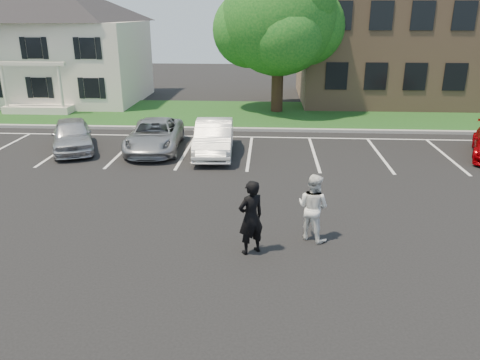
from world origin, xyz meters
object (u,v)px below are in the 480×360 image
at_px(car_silver_west, 72,135).
at_px(car_white_sedan, 214,138).
at_px(tree, 280,20).
at_px(man_white_shirt, 313,207).
at_px(man_black_suit, 251,217).
at_px(house, 62,43).
at_px(car_silver_minivan, 155,135).
at_px(office_building, 467,38).

relative_size(car_silver_west, car_white_sedan, 0.92).
distance_m(tree, man_white_shirt, 17.65).
relative_size(man_black_suit, man_white_shirt, 1.06).
height_order(house, car_silver_minivan, house).
bearing_deg(man_white_shirt, tree, -51.88).
relative_size(tree, car_silver_west, 2.15).
height_order(man_black_suit, car_white_sedan, man_black_suit).
height_order(tree, car_white_sedan, tree).
distance_m(tree, car_silver_minivan, 11.42).
height_order(tree, car_silver_minivan, tree).
xyz_separation_m(man_black_suit, car_silver_west, (-8.21, 8.90, -0.28)).
bearing_deg(car_silver_west, house, 90.42).
height_order(man_black_suit, man_white_shirt, man_black_suit).
bearing_deg(car_white_sedan, car_silver_west, 174.66).
xyz_separation_m(tree, car_silver_minivan, (-5.59, -8.78, -4.69)).
bearing_deg(car_silver_west, man_black_suit, -70.13).
bearing_deg(car_white_sedan, tree, 69.48).
bearing_deg(man_white_shirt, house, -17.18).
xyz_separation_m(tree, man_black_suit, (-0.99, -17.95, -4.38)).
xyz_separation_m(house, car_silver_west, (5.18, -12.04, -3.13)).
bearing_deg(man_black_suit, man_white_shirt, 174.25).
bearing_deg(man_white_shirt, car_silver_minivan, -17.11).
distance_m(house, car_silver_minivan, 15.03).
relative_size(house, car_silver_west, 2.52).
distance_m(house, office_building, 27.08).
height_order(tree, man_white_shirt, tree).
bearing_deg(house, car_white_sedan, -46.93).
relative_size(tree, man_black_suit, 4.52).
xyz_separation_m(tree, car_silver_west, (-9.20, -9.05, -4.65)).
xyz_separation_m(house, man_black_suit, (13.39, -20.94, -2.86)).
bearing_deg(car_silver_minivan, tree, 53.30).
bearing_deg(car_silver_minivan, man_black_suit, -67.57).
bearing_deg(car_silver_minivan, office_building, 32.92).
distance_m(tree, car_silver_west, 13.72).
bearing_deg(man_white_shirt, office_building, -82.49).
bearing_deg(car_white_sedan, man_black_suit, -80.75).
bearing_deg(car_white_sedan, house, 129.89).
relative_size(car_silver_minivan, car_white_sedan, 1.08).
bearing_deg(man_black_suit, car_silver_minivan, -97.71).
xyz_separation_m(house, car_silver_minivan, (8.79, -11.77, -3.17)).
height_order(house, tree, tree).
distance_m(house, man_white_shirt, 25.22).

